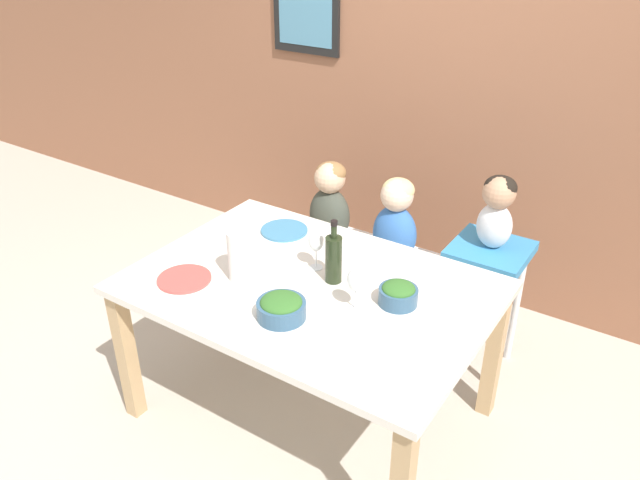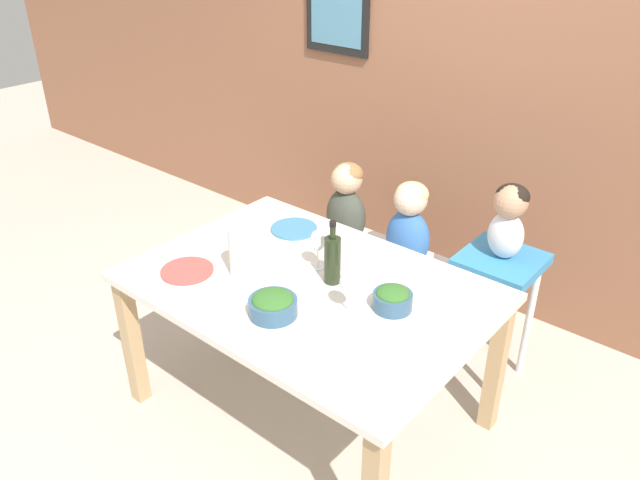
# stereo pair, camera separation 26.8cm
# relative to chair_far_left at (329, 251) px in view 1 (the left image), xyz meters

# --- Properties ---
(ground_plane) EXTENTS (14.00, 14.00, 0.00)m
(ground_plane) POSITION_rel_chair_far_left_xyz_m (0.41, -0.80, -0.40)
(ground_plane) COLOR #BCB2A3
(wall_back) EXTENTS (10.00, 0.09, 2.70)m
(wall_back) POSITION_rel_chair_far_left_xyz_m (0.40, 0.68, 0.95)
(wall_back) COLOR #8E5B42
(wall_back) RESTS_ON ground_plane
(dining_table) EXTENTS (1.54, 1.07, 0.74)m
(dining_table) POSITION_rel_chair_far_left_xyz_m (0.41, -0.80, 0.25)
(dining_table) COLOR silver
(dining_table) RESTS_ON ground_plane
(chair_far_left) EXTENTS (0.43, 0.44, 0.47)m
(chair_far_left) POSITION_rel_chair_far_left_xyz_m (0.00, 0.00, 0.00)
(chair_far_left) COLOR silver
(chair_far_left) RESTS_ON ground_plane
(chair_far_center) EXTENTS (0.43, 0.44, 0.47)m
(chair_far_center) POSITION_rel_chair_far_left_xyz_m (0.41, 0.00, 0.00)
(chair_far_center) COLOR silver
(chair_far_center) RESTS_ON ground_plane
(chair_right_highchair) EXTENTS (0.37, 0.37, 0.72)m
(chair_right_highchair) POSITION_rel_chair_far_left_xyz_m (0.94, 0.00, 0.17)
(chair_right_highchair) COLOR silver
(chair_right_highchair) RESTS_ON ground_plane
(person_child_left) EXTENTS (0.25, 0.18, 0.48)m
(person_child_left) POSITION_rel_chair_far_left_xyz_m (-0.00, 0.00, 0.32)
(person_child_left) COLOR #3D4238
(person_child_left) RESTS_ON chair_far_left
(person_child_center) EXTENTS (0.25, 0.18, 0.48)m
(person_child_center) POSITION_rel_chair_far_left_xyz_m (0.41, 0.00, 0.32)
(person_child_center) COLOR #3366B2
(person_child_center) RESTS_ON chair_far_center
(person_baby_right) EXTENTS (0.17, 0.16, 0.37)m
(person_baby_right) POSITION_rel_chair_far_left_xyz_m (0.94, 0.00, 0.54)
(person_baby_right) COLOR silver
(person_baby_right) RESTS_ON chair_right_highchair
(wine_bottle) EXTENTS (0.07, 0.07, 0.29)m
(wine_bottle) POSITION_rel_chair_far_left_xyz_m (0.48, -0.72, 0.46)
(wine_bottle) COLOR #232D19
(wine_bottle) RESTS_ON dining_table
(paper_towel_roll) EXTENTS (0.11, 0.11, 0.23)m
(paper_towel_roll) POSITION_rel_chair_far_left_xyz_m (0.13, -0.92, 0.46)
(paper_towel_roll) COLOR white
(paper_towel_roll) RESTS_ON dining_table
(wine_glass_near) EXTENTS (0.07, 0.07, 0.19)m
(wine_glass_near) POSITION_rel_chair_far_left_xyz_m (0.67, -0.85, 0.48)
(wine_glass_near) COLOR white
(wine_glass_near) RESTS_ON dining_table
(wine_glass_far) EXTENTS (0.07, 0.07, 0.19)m
(wine_glass_far) POSITION_rel_chair_far_left_xyz_m (0.35, -0.67, 0.48)
(wine_glass_far) COLOR white
(wine_glass_far) RESTS_ON dining_table
(salad_bowl_large) EXTENTS (0.20, 0.20, 0.10)m
(salad_bowl_large) POSITION_rel_chair_far_left_xyz_m (0.45, -1.06, 0.39)
(salad_bowl_large) COLOR #335675
(salad_bowl_large) RESTS_ON dining_table
(salad_bowl_small) EXTENTS (0.16, 0.16, 0.10)m
(salad_bowl_small) POSITION_rel_chair_far_left_xyz_m (0.79, -0.72, 0.39)
(salad_bowl_small) COLOR #335675
(salad_bowl_small) RESTS_ON dining_table
(dinner_plate_front_left) EXTENTS (0.24, 0.24, 0.01)m
(dinner_plate_front_left) POSITION_rel_chair_far_left_xyz_m (-0.07, -1.07, 0.35)
(dinner_plate_front_left) COLOR #D14C47
(dinner_plate_front_left) RESTS_ON dining_table
(dinner_plate_back_left) EXTENTS (0.24, 0.24, 0.01)m
(dinner_plate_back_left) POSITION_rel_chair_far_left_xyz_m (0.03, -0.46, 0.35)
(dinner_plate_back_left) COLOR teal
(dinner_plate_back_left) RESTS_ON dining_table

